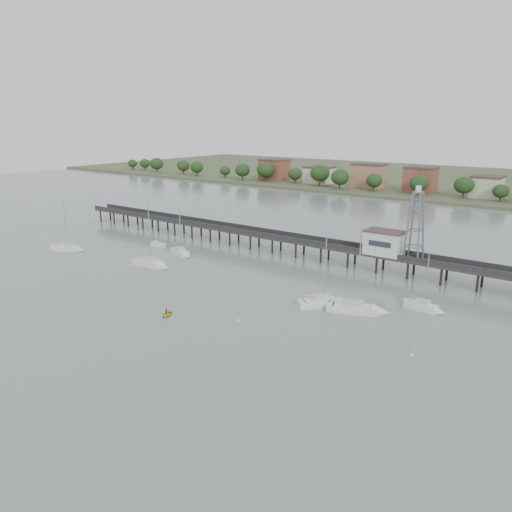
% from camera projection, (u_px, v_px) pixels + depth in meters
% --- Properties ---
extents(ground_plane, '(500.00, 500.00, 0.00)m').
position_uv_depth(ground_plane, '(78.00, 333.00, 78.50)').
color(ground_plane, slate).
rests_on(ground_plane, ground).
extents(pier, '(150.00, 5.00, 5.50)m').
position_uv_depth(pier, '(288.00, 239.00, 123.79)').
color(pier, '#2D2823').
rests_on(pier, ground).
extents(pier_building, '(8.40, 5.40, 5.30)m').
position_uv_depth(pier_building, '(384.00, 242.00, 108.55)').
color(pier_building, silver).
rests_on(pier_building, ground).
extents(lattice_tower, '(3.20, 3.20, 15.50)m').
position_uv_depth(lattice_tower, '(415.00, 226.00, 103.62)').
color(lattice_tower, slate).
rests_on(lattice_tower, ground).
extents(sailboat_d, '(10.13, 6.32, 16.00)m').
position_uv_depth(sailboat_d, '(364.00, 310.00, 86.33)').
color(sailboat_d, white).
rests_on(sailboat_d, ground).
extents(sailboat_e, '(6.72, 2.36, 11.09)m').
position_uv_depth(sailboat_e, '(427.00, 308.00, 87.03)').
color(sailboat_e, white).
rests_on(sailboat_e, ground).
extents(sailboat_a, '(8.93, 5.55, 14.20)m').
position_uv_depth(sailboat_a, '(71.00, 248.00, 127.68)').
color(sailboat_a, white).
rests_on(sailboat_a, ground).
extents(sailboat_c, '(7.79, 8.55, 14.75)m').
position_uv_depth(sailboat_c, '(330.00, 302.00, 89.96)').
color(sailboat_c, white).
rests_on(sailboat_c, ground).
extents(sailboat_b, '(7.66, 4.07, 12.24)m').
position_uv_depth(sailboat_b, '(183.00, 254.00, 122.73)').
color(sailboat_b, white).
rests_on(sailboat_b, ground).
extents(sailboat_f, '(9.71, 3.57, 15.58)m').
position_uv_depth(sailboat_f, '(155.00, 265.00, 113.37)').
color(sailboat_f, white).
rests_on(sailboat_f, ground).
extents(white_tender, '(4.07, 1.98, 1.53)m').
position_uv_depth(white_tender, '(158.00, 245.00, 132.41)').
color(white_tender, white).
rests_on(white_tender, ground).
extents(yellow_dinghy, '(2.05, 1.23, 2.77)m').
position_uv_depth(yellow_dinghy, '(167.00, 316.00, 85.50)').
color(yellow_dinghy, gold).
rests_on(yellow_dinghy, ground).
extents(dinghy_occupant, '(0.90, 1.33, 0.30)m').
position_uv_depth(dinghy_occupant, '(167.00, 316.00, 85.50)').
color(dinghy_occupant, black).
rests_on(dinghy_occupant, ground).
extents(mooring_buoys, '(78.06, 27.13, 0.39)m').
position_uv_depth(mooring_buoys, '(220.00, 283.00, 102.35)').
color(mooring_buoys, '#F5F4BE').
rests_on(mooring_buoys, ground).
extents(far_shore, '(500.00, 170.00, 10.40)m').
position_uv_depth(far_shore, '(476.00, 182.00, 262.86)').
color(far_shore, '#475133').
rests_on(far_shore, ground).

